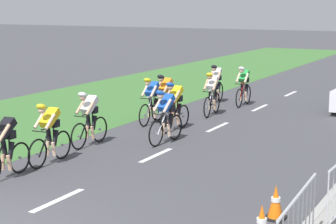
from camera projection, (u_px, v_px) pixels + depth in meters
grass_verge at (116, 96)px, 24.92m from camera, size 7.00×60.00×0.01m
lane_markings_centre at (190, 140)px, 16.91m from camera, size 0.14×21.60×0.01m
cyclist_lead at (4, 144)px, 12.98m from camera, size 0.43×1.72×1.56m
cyclist_second at (49, 132)px, 14.21m from camera, size 0.43×1.72×1.56m
cyclist_third at (89, 118)px, 16.05m from camera, size 0.42×1.72×1.56m
cyclist_fourth at (165, 115)px, 16.36m from camera, size 0.44×1.72×1.56m
cyclist_fifth at (175, 105)px, 18.01m from camera, size 0.43×1.72×1.56m
cyclist_sixth at (151, 100)px, 19.02m from camera, size 0.42×1.72×1.56m
cyclist_seventh at (212, 93)px, 20.48m from camera, size 0.45×1.72×1.56m
cyclist_eighth at (165, 96)px, 19.90m from camera, size 0.43×1.72×1.56m
cyclist_ninth at (243, 85)px, 22.42m from camera, size 0.42×1.72×1.56m
cyclist_tenth at (216, 83)px, 23.05m from camera, size 0.44×1.72×1.56m
traffic_cone_near at (276, 203)px, 10.62m from camera, size 0.36×0.36×0.64m
traffic_cone_mid at (262, 224)px, 9.59m from camera, size 0.36×0.36×0.64m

